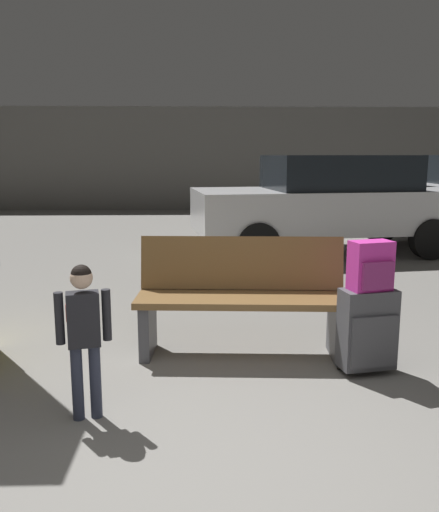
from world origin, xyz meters
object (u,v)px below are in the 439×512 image
(bench, at_px, (242,297))
(backpack_bright, at_px, (371,266))
(suitcase, at_px, (368,329))
(parked_car_near, at_px, (330,201))
(child, at_px, (83,325))

(bench, bearing_deg, backpack_bright, -27.68)
(bench, distance_m, suitcase, 0.97)
(suitcase, height_order, parked_car_near, parked_car_near)
(child, relative_size, parked_car_near, 0.21)
(backpack_bright, bearing_deg, parked_car_near, 80.10)
(child, bearing_deg, bench, 47.04)
(bench, bearing_deg, child, -132.96)
(suitcase, height_order, backpack_bright, backpack_bright)
(backpack_bright, bearing_deg, suitcase, 150.33)
(bench, height_order, parked_car_near, parked_car_near)
(suitcase, bearing_deg, backpack_bright, -29.67)
(child, bearing_deg, parked_car_near, 63.68)
(suitcase, distance_m, backpack_bright, 0.45)
(bench, distance_m, child, 1.44)
(bench, relative_size, backpack_bright, 4.79)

